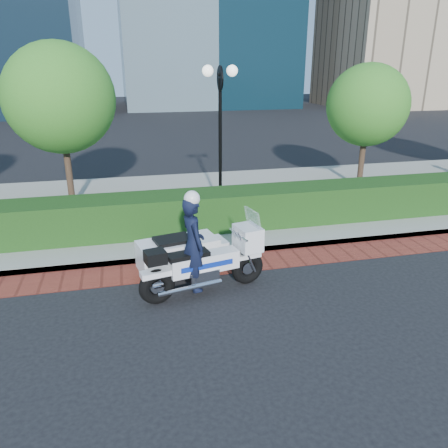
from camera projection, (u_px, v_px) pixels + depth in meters
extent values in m
plane|color=black|center=(229.00, 297.00, 8.69)|extent=(120.00, 120.00, 0.00)
cube|color=maroon|center=(214.00, 265.00, 10.06)|extent=(60.00, 1.00, 0.01)
cube|color=gray|center=(185.00, 205.00, 14.15)|extent=(60.00, 8.00, 0.15)
cube|color=black|center=(197.00, 211.00, 11.76)|extent=(18.00, 1.20, 1.00)
cylinder|color=black|center=(220.00, 204.00, 13.56)|extent=(0.30, 0.30, 0.30)
cylinder|color=black|center=(220.00, 144.00, 12.92)|extent=(0.10, 0.10, 3.70)
cylinder|color=black|center=(220.00, 78.00, 12.29)|extent=(0.04, 0.70, 0.70)
sphere|color=white|center=(208.00, 71.00, 12.14)|extent=(0.32, 0.32, 0.32)
sphere|color=white|center=(232.00, 71.00, 12.29)|extent=(0.32, 0.32, 0.32)
cylinder|color=#332319|center=(69.00, 172.00, 13.46)|extent=(0.20, 0.20, 2.17)
sphere|color=#2A6318|center=(60.00, 98.00, 12.70)|extent=(3.20, 3.20, 3.20)
cylinder|color=#332319|center=(362.00, 161.00, 15.65)|extent=(0.20, 0.20, 1.92)
sphere|color=#2A6318|center=(368.00, 105.00, 14.99)|extent=(2.80, 2.80, 2.80)
torus|color=black|center=(157.00, 287.00, 8.36)|extent=(0.75, 0.36, 0.72)
torus|color=black|center=(247.00, 268.00, 9.14)|extent=(0.75, 0.36, 0.72)
cube|color=silver|center=(204.00, 262.00, 8.64)|extent=(1.46, 0.63, 0.37)
cube|color=silver|center=(202.00, 275.00, 8.71)|extent=(0.68, 0.55, 0.30)
cube|color=silver|center=(248.00, 238.00, 8.91)|extent=(0.55, 0.68, 0.49)
cube|color=silver|center=(253.00, 219.00, 8.82)|extent=(0.24, 0.56, 0.43)
cube|color=black|center=(188.00, 255.00, 8.44)|extent=(0.87, 0.49, 0.11)
cube|color=black|center=(155.00, 257.00, 8.15)|extent=(0.44, 0.42, 0.24)
cube|color=silver|center=(178.00, 253.00, 9.39)|extent=(1.81, 1.09, 0.60)
cube|color=black|center=(173.00, 240.00, 9.23)|extent=(0.86, 0.69, 0.09)
torus|color=black|center=(166.00, 257.00, 9.88)|extent=(0.57, 0.28, 0.54)
imported|color=black|center=(193.00, 244.00, 8.41)|extent=(0.58, 0.76, 1.88)
sphere|color=white|center=(192.00, 199.00, 8.09)|extent=(0.30, 0.30, 0.30)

